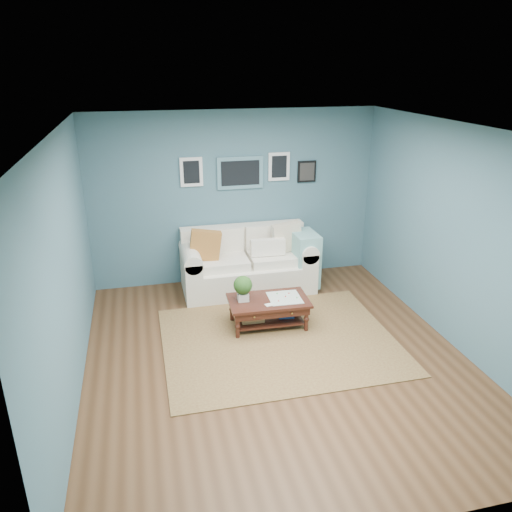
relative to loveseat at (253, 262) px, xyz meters
name	(u,v)px	position (x,y,z in m)	size (l,w,h in m)	color
room_shell	(277,251)	(-0.17, -1.97, 0.93)	(5.00, 5.02, 2.70)	brown
area_rug	(279,340)	(-0.04, -1.67, -0.43)	(2.93, 2.35, 0.01)	brown
loveseat	(253,262)	(0.00, 0.00, 0.00)	(2.06, 0.94, 1.06)	white
coffee_table	(264,304)	(-0.13, -1.25, -0.10)	(1.08, 0.65, 0.74)	#381610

